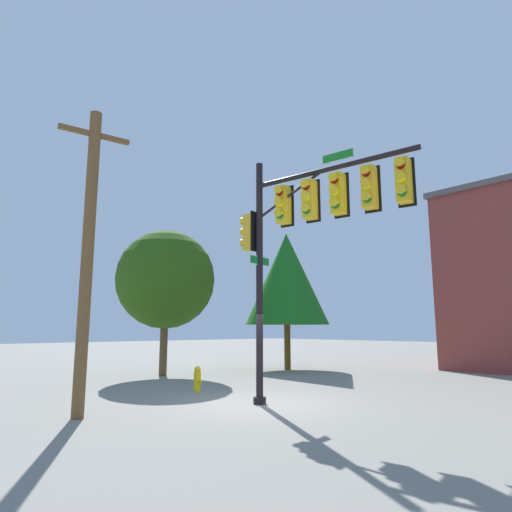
# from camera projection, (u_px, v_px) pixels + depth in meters

# --- Properties ---
(ground_plane) EXTENTS (120.00, 120.00, 0.00)m
(ground_plane) POSITION_uv_depth(u_px,v_px,m) (260.00, 404.00, 12.42)
(ground_plane) COLOR gray
(signal_pole_assembly) EXTENTS (5.46, 1.49, 7.09)m
(signal_pole_assembly) POSITION_uv_depth(u_px,v_px,m) (309.00, 216.00, 12.20)
(signal_pole_assembly) COLOR black
(signal_pole_assembly) RESTS_ON ground_plane
(utility_pole) EXTENTS (0.35, 1.80, 7.70)m
(utility_pole) POSITION_uv_depth(u_px,v_px,m) (88.00, 253.00, 11.02)
(utility_pole) COLOR brown
(utility_pole) RESTS_ON ground_plane
(fire_hydrant) EXTENTS (0.33, 0.24, 0.83)m
(fire_hydrant) POSITION_uv_depth(u_px,v_px,m) (197.00, 379.00, 14.95)
(fire_hydrant) COLOR yellow
(fire_hydrant) RESTS_ON ground_plane
(tree_mid) EXTENTS (4.39, 4.39, 7.18)m
(tree_mid) POSITION_uv_depth(u_px,v_px,m) (287.00, 278.00, 23.54)
(tree_mid) COLOR brown
(tree_mid) RESTS_ON ground_plane
(tree_far) EXTENTS (4.56, 4.56, 6.65)m
(tree_far) POSITION_uv_depth(u_px,v_px,m) (166.00, 279.00, 20.59)
(tree_far) COLOR brown
(tree_far) RESTS_ON ground_plane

